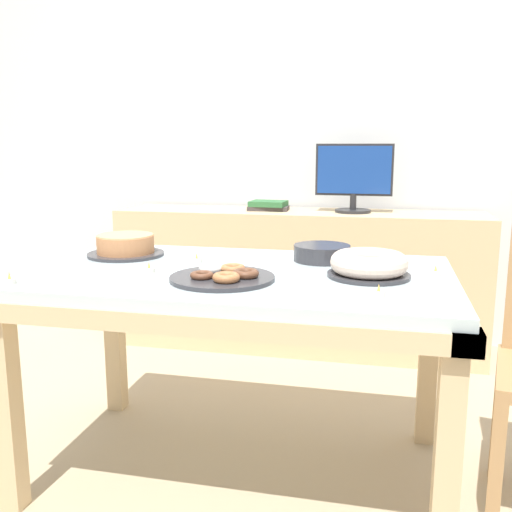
% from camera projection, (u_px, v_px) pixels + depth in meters
% --- Properties ---
extents(ground_plane, '(12.00, 12.00, 0.00)m').
position_uv_depth(ground_plane, '(240.00, 470.00, 2.10)').
color(ground_plane, tan).
extents(wall_back, '(8.00, 0.10, 2.60)m').
position_uv_depth(wall_back, '(307.00, 125.00, 3.45)').
color(wall_back, silver).
rests_on(wall_back, ground).
extents(dining_table, '(1.47, 0.88, 0.75)m').
position_uv_depth(dining_table, '(239.00, 298.00, 1.97)').
color(dining_table, silver).
rests_on(dining_table, ground).
extents(sideboard, '(2.10, 0.44, 0.81)m').
position_uv_depth(sideboard, '(298.00, 280.00, 3.33)').
color(sideboard, '#D1B284').
rests_on(sideboard, ground).
extents(computer_monitor, '(0.42, 0.20, 0.38)m').
position_uv_depth(computer_monitor, '(354.00, 178.00, 3.15)').
color(computer_monitor, '#262628').
rests_on(computer_monitor, sideboard).
extents(book_stack, '(0.24, 0.17, 0.05)m').
position_uv_depth(book_stack, '(268.00, 206.00, 3.29)').
color(book_stack, '#3F3838').
rests_on(book_stack, sideboard).
extents(cake_chocolate_round, '(0.30, 0.30, 0.08)m').
position_uv_depth(cake_chocolate_round, '(126.00, 246.00, 2.22)').
color(cake_chocolate_round, '#333338').
rests_on(cake_chocolate_round, dining_table).
extents(cake_golden_bundt, '(0.27, 0.27, 0.08)m').
position_uv_depth(cake_golden_bundt, '(369.00, 265.00, 1.85)').
color(cake_golden_bundt, '#333338').
rests_on(cake_golden_bundt, dining_table).
extents(pastry_platter, '(0.34, 0.34, 0.04)m').
position_uv_depth(pastry_platter, '(223.00, 276.00, 1.81)').
color(pastry_platter, '#333338').
rests_on(pastry_platter, dining_table).
extents(plate_stack, '(0.21, 0.21, 0.06)m').
position_uv_depth(plate_stack, '(322.00, 253.00, 2.12)').
color(plate_stack, '#333338').
rests_on(plate_stack, dining_table).
extents(tealight_near_cakes, '(0.04, 0.04, 0.04)m').
position_uv_depth(tealight_near_cakes, '(10.00, 281.00, 1.77)').
color(tealight_near_cakes, silver).
rests_on(tealight_near_cakes, dining_table).
extents(tealight_centre, '(0.04, 0.04, 0.04)m').
position_uv_depth(tealight_centre, '(379.00, 293.00, 1.62)').
color(tealight_centre, silver).
rests_on(tealight_centre, dining_table).
extents(tealight_near_front, '(0.04, 0.04, 0.04)m').
position_uv_depth(tealight_near_front, '(435.00, 273.00, 1.88)').
color(tealight_near_front, silver).
rests_on(tealight_near_front, dining_table).
extents(tealight_left_edge, '(0.04, 0.04, 0.04)m').
position_uv_depth(tealight_left_edge, '(197.00, 260.00, 2.09)').
color(tealight_left_edge, silver).
rests_on(tealight_left_edge, dining_table).
extents(tealight_right_edge, '(0.04, 0.04, 0.04)m').
position_uv_depth(tealight_right_edge, '(149.00, 270.00, 1.92)').
color(tealight_right_edge, silver).
rests_on(tealight_right_edge, dining_table).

